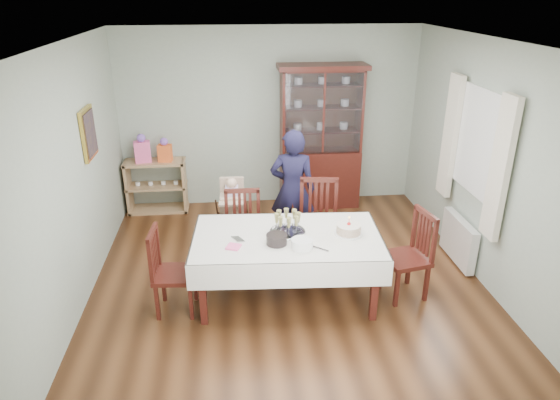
{
  "coord_description": "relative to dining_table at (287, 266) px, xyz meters",
  "views": [
    {
      "loc": [
        -0.61,
        -4.93,
        3.19
      ],
      "look_at": [
        -0.08,
        0.2,
        0.98
      ],
      "focal_mm": 32.0,
      "sensor_mm": 36.0,
      "label": 1
    }
  ],
  "objects": [
    {
      "name": "floor",
      "position": [
        0.05,
        0.25,
        -0.38
      ],
      "size": [
        5.0,
        5.0,
        0.0
      ],
      "primitive_type": "plane",
      "color": "#593319",
      "rests_on": "ground"
    },
    {
      "name": "room_shell",
      "position": [
        0.05,
        0.78,
        1.32
      ],
      "size": [
        5.0,
        5.0,
        5.0
      ],
      "color": "#9EAA99",
      "rests_on": "floor"
    },
    {
      "name": "dining_table",
      "position": [
        0.0,
        0.0,
        0.0
      ],
      "size": [
        2.07,
        1.27,
        0.76
      ],
      "rotation": [
        0.0,
        0.0,
        -0.06
      ],
      "color": "#411610",
      "rests_on": "floor"
    },
    {
      "name": "china_cabinet",
      "position": [
        0.8,
        2.51,
        0.74
      ],
      "size": [
        1.3,
        0.48,
        2.18
      ],
      "color": "#411610",
      "rests_on": "floor"
    },
    {
      "name": "sideboard",
      "position": [
        -1.7,
        2.53,
        0.02
      ],
      "size": [
        0.9,
        0.38,
        0.8
      ],
      "color": "tan",
      "rests_on": "floor"
    },
    {
      "name": "picture_frame",
      "position": [
        -2.17,
        1.05,
        1.27
      ],
      "size": [
        0.04,
        0.48,
        0.58
      ],
      "primitive_type": "cube",
      "color": "gold",
      "rests_on": "room_shell"
    },
    {
      "name": "window",
      "position": [
        2.27,
        0.55,
        1.17
      ],
      "size": [
        0.04,
        1.02,
        1.22
      ],
      "primitive_type": "cube",
      "color": "white",
      "rests_on": "room_shell"
    },
    {
      "name": "curtain_left",
      "position": [
        2.21,
        -0.07,
        1.07
      ],
      "size": [
        0.07,
        0.3,
        1.55
      ],
      "primitive_type": "cube",
      "color": "silver",
      "rests_on": "room_shell"
    },
    {
      "name": "curtain_right",
      "position": [
        2.21,
        1.17,
        1.07
      ],
      "size": [
        0.07,
        0.3,
        1.55
      ],
      "primitive_type": "cube",
      "color": "silver",
      "rests_on": "room_shell"
    },
    {
      "name": "radiator",
      "position": [
        2.21,
        0.55,
        -0.08
      ],
      "size": [
        0.1,
        0.8,
        0.55
      ],
      "primitive_type": "cube",
      "color": "white",
      "rests_on": "floor"
    },
    {
      "name": "chair_far_left",
      "position": [
        -0.45,
        0.63,
        -0.09
      ],
      "size": [
        0.45,
        0.45,
        0.99
      ],
      "rotation": [
        0.0,
        0.0,
        -0.02
      ],
      "color": "#411610",
      "rests_on": "floor"
    },
    {
      "name": "chair_far_right",
      "position": [
        0.46,
        0.66,
        -0.06
      ],
      "size": [
        0.54,
        0.54,
        1.08
      ],
      "rotation": [
        0.0,
        0.0,
        -0.14
      ],
      "color": "#411610",
      "rests_on": "floor"
    },
    {
      "name": "chair_end_left",
      "position": [
        -1.21,
        -0.12,
        -0.1
      ],
      "size": [
        0.45,
        0.45,
        0.94
      ],
      "rotation": [
        0.0,
        0.0,
        1.5
      ],
      "color": "#411610",
      "rests_on": "floor"
    },
    {
      "name": "chair_end_right",
      "position": [
        1.31,
        -0.09,
        -0.09
      ],
      "size": [
        0.53,
        0.53,
        0.99
      ],
      "rotation": [
        0.0,
        0.0,
        -1.37
      ],
      "color": "#411610",
      "rests_on": "floor"
    },
    {
      "name": "woman",
      "position": [
        0.21,
        1.2,
        0.41
      ],
      "size": [
        0.64,
        0.48,
        1.59
      ],
      "primitive_type": "imported",
      "rotation": [
        0.0,
        0.0,
        2.96
      ],
      "color": "black",
      "rests_on": "floor"
    },
    {
      "name": "high_chair",
      "position": [
        -0.56,
        1.3,
        -0.01
      ],
      "size": [
        0.43,
        0.43,
        0.95
      ],
      "rotation": [
        0.0,
        0.0,
        -0.03
      ],
      "color": "black",
      "rests_on": "floor"
    },
    {
      "name": "champagne_tray",
      "position": [
        0.01,
        0.07,
        0.45
      ],
      "size": [
        0.39,
        0.39,
        0.23
      ],
      "color": "silver",
      "rests_on": "dining_table"
    },
    {
      "name": "birthday_cake",
      "position": [
        0.66,
        -0.03,
        0.43
      ],
      "size": [
        0.3,
        0.3,
        0.21
      ],
      "color": "white",
      "rests_on": "dining_table"
    },
    {
      "name": "plate_stack_dark",
      "position": [
        -0.13,
        -0.16,
        0.43
      ],
      "size": [
        0.28,
        0.28,
        0.1
      ],
      "primitive_type": "cylinder",
      "rotation": [
        0.0,
        0.0,
        -0.34
      ],
      "color": "black",
      "rests_on": "dining_table"
    },
    {
      "name": "plate_stack_white",
      "position": [
        0.12,
        -0.28,
        0.42
      ],
      "size": [
        0.27,
        0.27,
        0.09
      ],
      "primitive_type": "cylinder",
      "rotation": [
        0.0,
        0.0,
        -0.29
      ],
      "color": "white",
      "rests_on": "dining_table"
    },
    {
      "name": "napkin_stack",
      "position": [
        -0.57,
        -0.2,
        0.38
      ],
      "size": [
        0.17,
        0.17,
        0.02
      ],
      "primitive_type": "cube",
      "rotation": [
        0.0,
        0.0,
        -0.38
      ],
      "color": "#FF5D9D",
      "rests_on": "dining_table"
    },
    {
      "name": "cutlery",
      "position": [
        -0.55,
        -0.03,
        0.38
      ],
      "size": [
        0.16,
        0.18,
        0.01
      ],
      "primitive_type": null,
      "rotation": [
        0.0,
        0.0,
        0.49
      ],
      "color": "silver",
      "rests_on": "dining_table"
    },
    {
      "name": "cake_knife",
      "position": [
        0.27,
        -0.3,
        0.38
      ],
      "size": [
        0.23,
        0.2,
        0.01
      ],
      "primitive_type": "cube",
      "rotation": [
        0.0,
        0.0,
        -0.72
      ],
      "color": "silver",
      "rests_on": "dining_table"
    },
    {
      "name": "gift_bag_pink",
      "position": [
        -1.85,
        2.51,
        0.6
      ],
      "size": [
        0.25,
        0.18,
        0.43
      ],
      "color": "#FF5D9D",
      "rests_on": "sideboard"
    },
    {
      "name": "gift_bag_orange",
      "position": [
        -1.53,
        2.51,
        0.57
      ],
      "size": [
        0.21,
        0.16,
        0.36
      ],
      "color": "orange",
      "rests_on": "sideboard"
    }
  ]
}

